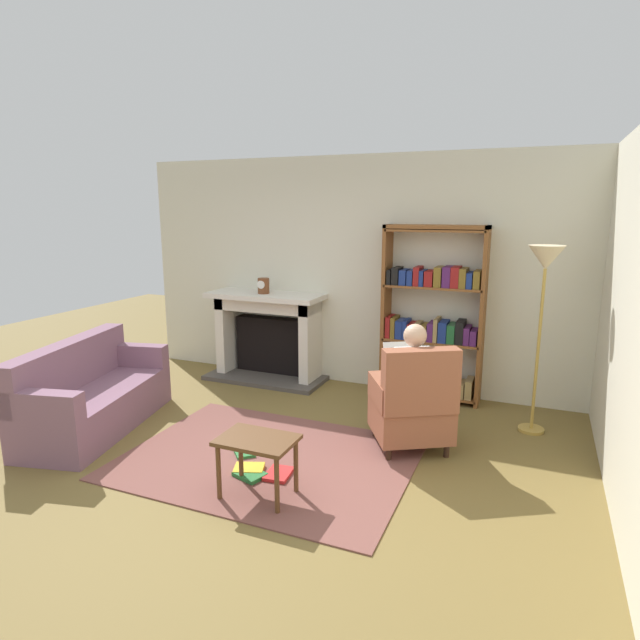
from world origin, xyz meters
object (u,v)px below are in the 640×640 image
object	(u,v)px
bookshelf	(432,319)
floor_lamp	(545,275)
fireplace	(269,333)
armchair_reading	(413,405)
seated_reader	(410,379)
sofa_floral	(91,396)
mantel_clock	(263,286)
side_table	(257,448)

from	to	relation	value
bookshelf	floor_lamp	xyz separation A→B (m)	(1.09, -0.53, 0.60)
fireplace	armchair_reading	distance (m)	2.53
seated_reader	sofa_floral	xyz separation A→B (m)	(-2.92, -0.82, -0.30)
fireplace	seated_reader	xyz separation A→B (m)	(2.08, -1.25, 0.04)
bookshelf	armchair_reading	xyz separation A→B (m)	(0.12, -1.38, -0.48)
fireplace	floor_lamp	distance (m)	3.28
armchair_reading	sofa_floral	size ratio (longest dim) A/B	0.53
mantel_clock	bookshelf	world-z (taller)	bookshelf
side_table	sofa_floral	bearing A→B (deg)	166.96
mantel_clock	seated_reader	bearing A→B (deg)	-28.73
fireplace	armchair_reading	size ratio (longest dim) A/B	1.52
sofa_floral	floor_lamp	distance (m)	4.41
seated_reader	sofa_floral	world-z (taller)	seated_reader
fireplace	mantel_clock	world-z (taller)	mantel_clock
mantel_clock	bookshelf	size ratio (longest dim) A/B	0.10
bookshelf	armchair_reading	bearing A→B (deg)	-84.83
sofa_floral	seated_reader	bearing A→B (deg)	-87.70
floor_lamp	side_table	bearing A→B (deg)	-131.89
armchair_reading	seated_reader	bearing A→B (deg)	-90.00
seated_reader	sofa_floral	bearing A→B (deg)	-14.79
mantel_clock	seated_reader	distance (m)	2.45
seated_reader	sofa_floral	size ratio (longest dim) A/B	0.63
seated_reader	floor_lamp	bearing A→B (deg)	-174.27
armchair_reading	fireplace	bearing A→B (deg)	-62.59
seated_reader	floor_lamp	xyz separation A→B (m)	(1.03, 0.75, 0.89)
side_table	fireplace	bearing A→B (deg)	116.38
fireplace	mantel_clock	bearing A→B (deg)	-94.61
sofa_floral	fireplace	bearing A→B (deg)	-35.57
floor_lamp	mantel_clock	bearing A→B (deg)	172.79
seated_reader	fireplace	bearing A→B (deg)	-61.31
fireplace	sofa_floral	bearing A→B (deg)	-112.27
mantel_clock	floor_lamp	world-z (taller)	floor_lamp
side_table	floor_lamp	world-z (taller)	floor_lamp
seated_reader	floor_lamp	size ratio (longest dim) A/B	0.64
seated_reader	mantel_clock	bearing A→B (deg)	-59.12
fireplace	seated_reader	size ratio (longest dim) A/B	1.29
fireplace	side_table	bearing A→B (deg)	-63.62
bookshelf	sofa_floral	xyz separation A→B (m)	(-2.86, -2.10, -0.59)
mantel_clock	fireplace	bearing A→B (deg)	85.39
bookshelf	side_table	xyz separation A→B (m)	(-0.75, -2.58, -0.52)
armchair_reading	mantel_clock	bearing A→B (deg)	-60.51
fireplace	floor_lamp	xyz separation A→B (m)	(3.11, -0.50, 0.93)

